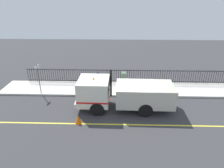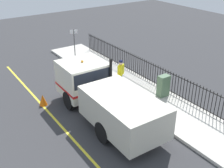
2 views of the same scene
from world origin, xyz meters
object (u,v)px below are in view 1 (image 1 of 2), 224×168
object	(u,v)px
worker_standing	(98,80)
street_sign	(38,75)
work_truck	(119,92)
utility_cabinet	(124,79)
traffic_cone	(78,119)

from	to	relation	value
worker_standing	street_sign	size ratio (longest dim) A/B	0.69
work_truck	utility_cabinet	bearing A→B (deg)	-5.64
utility_cabinet	traffic_cone	size ratio (longest dim) A/B	2.00
street_sign	work_truck	bearing A→B (deg)	-107.08
worker_standing	traffic_cone	size ratio (longest dim) A/B	2.85
work_truck	street_sign	bearing A→B (deg)	73.77
worker_standing	utility_cabinet	world-z (taller)	worker_standing
work_truck	utility_cabinet	size ratio (longest dim) A/B	5.71
work_truck	worker_standing	distance (m)	2.93
utility_cabinet	street_sign	xyz separation A→B (m)	(-1.73, 6.82, 0.93)
utility_cabinet	work_truck	bearing A→B (deg)	173.51
work_truck	traffic_cone	world-z (taller)	work_truck
worker_standing	traffic_cone	bearing A→B (deg)	-43.08
utility_cabinet	street_sign	bearing A→B (deg)	104.27
work_truck	utility_cabinet	distance (m)	3.76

